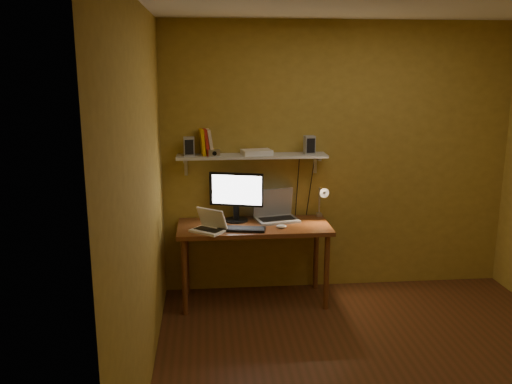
{
  "coord_description": "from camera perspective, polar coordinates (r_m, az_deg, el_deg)",
  "views": [
    {
      "loc": [
        -1.28,
        -3.49,
        2.18
      ],
      "look_at": [
        -0.84,
        1.18,
        1.09
      ],
      "focal_mm": 38.0,
      "sensor_mm": 36.0,
      "label": 1
    }
  ],
  "objects": [
    {
      "name": "desk",
      "position": [
        5.03,
        -0.22,
        -4.42
      ],
      "size": [
        1.4,
        0.6,
        0.75
      ],
      "color": "brown",
      "rests_on": "ground"
    },
    {
      "name": "keyboard",
      "position": [
        4.84,
        -1.54,
        -3.92
      ],
      "size": [
        0.45,
        0.22,
        0.02
      ],
      "primitive_type": "cube",
      "rotation": [
        0.0,
        0.0,
        -0.2
      ],
      "color": "black",
      "rests_on": "desk"
    },
    {
      "name": "monitor",
      "position": [
        5.07,
        -2.1,
        -0.24
      ],
      "size": [
        0.5,
        0.27,
        0.46
      ],
      "rotation": [
        0.0,
        0.0,
        -0.29
      ],
      "color": "black",
      "rests_on": "desk"
    },
    {
      "name": "desk_lamp",
      "position": [
        5.17,
        6.97,
        -0.65
      ],
      "size": [
        0.09,
        0.23,
        0.38
      ],
      "color": "silver",
      "rests_on": "desk"
    },
    {
      "name": "room",
      "position": [
        3.82,
        14.35,
        -0.62
      ],
      "size": [
        3.44,
        3.24,
        2.64
      ],
      "color": "#532915",
      "rests_on": "ground"
    },
    {
      "name": "mouse",
      "position": [
        4.9,
        2.69,
        -3.64
      ],
      "size": [
        0.1,
        0.07,
        0.03
      ],
      "primitive_type": "ellipsoid",
      "rotation": [
        0.0,
        0.0,
        -0.11
      ],
      "color": "white",
      "rests_on": "desk"
    },
    {
      "name": "speaker_right",
      "position": [
        5.1,
        5.65,
        4.96
      ],
      "size": [
        0.1,
        0.1,
        0.17
      ],
      "primitive_type": "cube",
      "rotation": [
        0.0,
        0.0,
        0.09
      ],
      "color": "#919399",
      "rests_on": "wall_shelf"
    },
    {
      "name": "books",
      "position": [
        5.03,
        -5.27,
        5.24
      ],
      "size": [
        0.14,
        0.17,
        0.24
      ],
      "color": "#D49705",
      "rests_on": "wall_shelf"
    },
    {
      "name": "router",
      "position": [
        5.06,
        0.07,
        4.22
      ],
      "size": [
        0.3,
        0.23,
        0.05
      ],
      "primitive_type": "cube",
      "rotation": [
        0.0,
        0.0,
        0.19
      ],
      "color": "white",
      "rests_on": "wall_shelf"
    },
    {
      "name": "speaker_left",
      "position": [
        5.01,
        -7.07,
        4.78
      ],
      "size": [
        0.1,
        0.1,
        0.17
      ],
      "primitive_type": "cube",
      "rotation": [
        0.0,
        0.0,
        0.07
      ],
      "color": "#919399",
      "rests_on": "wall_shelf"
    },
    {
      "name": "shelf_camera",
      "position": [
        4.96,
        -4.43,
        4.11
      ],
      "size": [
        0.11,
        0.06,
        0.06
      ],
      "color": "silver",
      "rests_on": "wall_shelf"
    },
    {
      "name": "netbook",
      "position": [
        4.83,
        -4.89,
        -3.47
      ],
      "size": [
        0.35,
        0.34,
        0.21
      ],
      "rotation": [
        0.0,
        0.0,
        -0.66
      ],
      "color": "white",
      "rests_on": "desk"
    },
    {
      "name": "wall_shelf",
      "position": [
        5.05,
        -0.42,
        3.77
      ],
      "size": [
        1.4,
        0.25,
        0.21
      ],
      "color": "silver",
      "rests_on": "room"
    },
    {
      "name": "laptop",
      "position": [
        5.17,
        2.04,
        -2.09
      ],
      "size": [
        0.43,
        0.35,
        0.29
      ],
      "rotation": [
        0.0,
        0.0,
        0.21
      ],
      "color": "#919399",
      "rests_on": "desk"
    }
  ]
}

